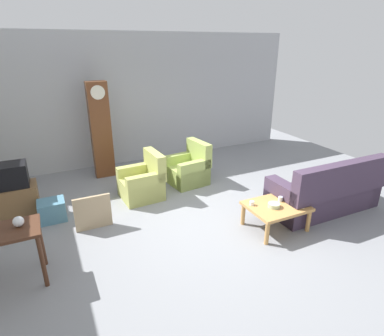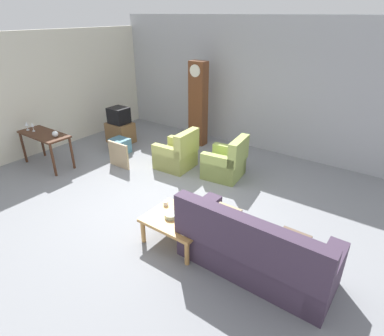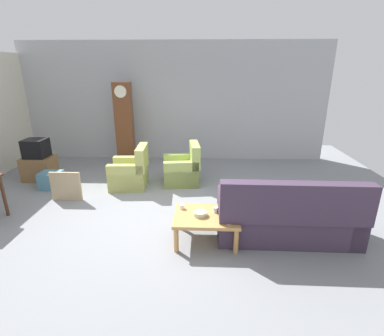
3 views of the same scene
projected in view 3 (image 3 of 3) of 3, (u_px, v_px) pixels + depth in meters
The scene contains 15 objects.
ground_plane at pixel (156, 216), 5.19m from camera, with size 10.40×10.40×0.00m, color gray.
garage_door_wall at pixel (174, 102), 8.07m from camera, with size 8.40×0.16×3.20m, color #ADAFB5.
couch_floral at pixel (287, 218), 4.40m from camera, with size 2.11×0.90×1.04m.
armchair_olive_near at pixel (131, 173), 6.39m from camera, with size 0.83×0.80×0.92m.
armchair_olive_far at pixel (183, 170), 6.59m from camera, with size 0.88×0.85×0.92m.
coffee_table_wood at pixel (206, 218), 4.35m from camera, with size 0.96×0.76×0.43m.
grandfather_clock at pixel (125, 125), 7.57m from camera, with size 0.44×0.30×2.17m.
tv_stand_cabinet at pixel (40, 168), 6.81m from camera, with size 0.68×0.52×0.55m, color brown.
tv_crt at pixel (36, 148), 6.65m from camera, with size 0.48×0.44×0.42m, color black.
framed_picture_leaning at pixel (66, 186), 5.71m from camera, with size 0.60×0.05×0.59m, color tan.
storage_box_blue at pixel (51, 180), 6.33m from camera, with size 0.45×0.39×0.37m, color teal.
cup_white_porcelain at pixel (182, 207), 4.50m from camera, with size 0.08×0.08×0.07m, color white.
cup_blue_rimmed at pixel (216, 210), 4.39m from camera, with size 0.07×0.07×0.08m, color silver.
bowl_white_stacked at pixel (228, 219), 4.12m from camera, with size 0.19×0.19×0.07m, color white.
bowl_shallow_green at pixel (200, 214), 4.29m from camera, with size 0.20×0.20×0.07m, color #B2C69E.
Camera 3 is at (0.84, -4.60, 2.50)m, focal length 27.13 mm.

